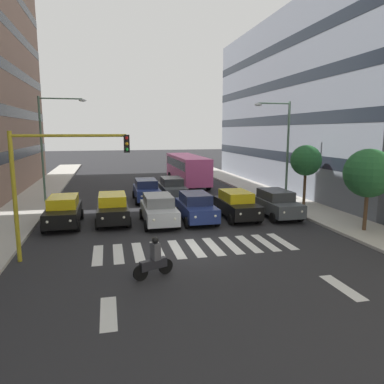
# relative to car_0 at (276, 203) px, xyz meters

# --- Properties ---
(ground_plane) EXTENTS (180.00, 180.00, 0.00)m
(ground_plane) POSITION_rel_car_0_xyz_m (6.59, 4.99, -0.89)
(ground_plane) COLOR #262628
(sidewalk_left) EXTENTS (3.27, 90.00, 0.15)m
(sidewalk_left) POSITION_rel_car_0_xyz_m (-3.17, 4.99, -0.81)
(sidewalk_left) COLOR #B2ADA3
(sidewalk_left) RESTS_ON ground_plane
(building_left_block_0) EXTENTS (11.41, 29.88, 16.11)m
(building_left_block_0) POSITION_rel_car_0_xyz_m (-10.49, -11.59, 7.17)
(building_left_block_0) COLOR slate
(building_left_block_0) RESTS_ON ground_plane
(crosswalk_markings) EXTENTS (9.45, 2.80, 0.01)m
(crosswalk_markings) POSITION_rel_car_0_xyz_m (6.59, 4.99, -0.88)
(crosswalk_markings) COLOR silver
(crosswalk_markings) RESTS_ON ground_plane
(lane_arrow_0) EXTENTS (0.50, 2.20, 0.01)m
(lane_arrow_0) POSITION_rel_car_0_xyz_m (2.53, 10.49, -0.88)
(lane_arrow_0) COLOR silver
(lane_arrow_0) RESTS_ON ground_plane
(lane_arrow_1) EXTENTS (0.50, 2.20, 0.01)m
(lane_arrow_1) POSITION_rel_car_0_xyz_m (10.65, 10.49, -0.88)
(lane_arrow_1) COLOR silver
(lane_arrow_1) RESTS_ON ground_plane
(car_0) EXTENTS (2.02, 4.44, 1.72)m
(car_0) POSITION_rel_car_0_xyz_m (0.00, 0.00, 0.00)
(car_0) COLOR #474C51
(car_0) RESTS_ON ground_plane
(car_1) EXTENTS (2.02, 4.44, 1.72)m
(car_1) POSITION_rel_car_0_xyz_m (2.63, -0.18, 0.00)
(car_1) COLOR black
(car_1) RESTS_ON ground_plane
(car_2) EXTENTS (2.02, 4.44, 1.72)m
(car_2) POSITION_rel_car_0_xyz_m (5.32, -0.07, 0.00)
(car_2) COLOR navy
(car_2) RESTS_ON ground_plane
(car_3) EXTENTS (2.02, 4.44, 1.72)m
(car_3) POSITION_rel_car_0_xyz_m (7.64, 0.08, 0.00)
(car_3) COLOR #B2B7BC
(car_3) RESTS_ON ground_plane
(car_4) EXTENTS (2.02, 4.44, 1.72)m
(car_4) POSITION_rel_car_0_xyz_m (10.32, -0.91, 0.00)
(car_4) COLOR black
(car_4) RESTS_ON ground_plane
(car_5) EXTENTS (2.02, 4.44, 1.72)m
(car_5) POSITION_rel_car_0_xyz_m (13.13, -0.76, 0.00)
(car_5) COLOR black
(car_5) RESTS_ON ground_plane
(car_row2_0) EXTENTS (2.02, 4.44, 1.72)m
(car_row2_0) POSITION_rel_car_0_xyz_m (5.44, -7.86, 0.00)
(car_row2_0) COLOR #474C51
(car_row2_0) RESTS_ON ground_plane
(car_row2_1) EXTENTS (2.02, 4.44, 1.72)m
(car_row2_1) POSITION_rel_car_0_xyz_m (7.61, -7.20, 0.00)
(car_row2_1) COLOR navy
(car_row2_1) RESTS_ON ground_plane
(bus_behind_traffic) EXTENTS (2.78, 10.50, 3.00)m
(bus_behind_traffic) POSITION_rel_car_0_xyz_m (2.63, -14.90, 0.97)
(bus_behind_traffic) COLOR #DB5193
(bus_behind_traffic) RESTS_ON ground_plane
(motorcycle_with_rider) EXTENTS (1.60, 0.77, 1.57)m
(motorcycle_with_rider) POSITION_rel_car_0_xyz_m (8.93, 8.02, -0.24)
(motorcycle_with_rider) COLOR black
(motorcycle_with_rider) RESTS_ON ground_plane
(traffic_light_gantry) EXTENTS (4.85, 0.36, 5.50)m
(traffic_light_gantry) POSITION_rel_car_0_xyz_m (12.89, 5.07, 2.85)
(traffic_light_gantry) COLOR #AD991E
(traffic_light_gantry) RESTS_ON ground_plane
(street_lamp_left) EXTENTS (2.72, 0.28, 7.38)m
(street_lamp_left) POSITION_rel_car_0_xyz_m (-1.71, -2.80, 3.74)
(street_lamp_left) COLOR #4C6B56
(street_lamp_left) RESTS_ON sidewalk_left
(street_lamp_right) EXTENTS (3.49, 0.28, 7.88)m
(street_lamp_right) POSITION_rel_car_0_xyz_m (14.75, -8.21, 4.09)
(street_lamp_right) COLOR #4C6B56
(street_lamp_right) RESTS_ON sidewalk_right
(street_tree_0) EXTENTS (2.60, 2.60, 4.42)m
(street_tree_0) POSITION_rel_car_0_xyz_m (-3.04, 4.54, 2.38)
(street_tree_0) COLOR #513823
(street_tree_0) RESTS_ON sidewalk_left
(street_tree_1) EXTENTS (2.16, 2.16, 4.37)m
(street_tree_1) POSITION_rel_car_0_xyz_m (-3.11, -1.92, 2.54)
(street_tree_1) COLOR #513823
(street_tree_1) RESTS_ON sidewalk_left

